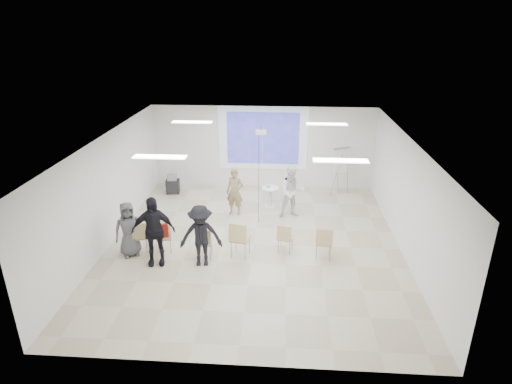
# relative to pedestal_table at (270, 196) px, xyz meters

# --- Properties ---
(floor) EXTENTS (8.00, 9.00, 0.10)m
(floor) POSITION_rel_pedestal_table_xyz_m (-0.35, -2.58, -0.45)
(floor) COLOR beige
(floor) RESTS_ON ground
(ceiling) EXTENTS (8.00, 9.00, 0.10)m
(ceiling) POSITION_rel_pedestal_table_xyz_m (-0.35, -2.58, 2.65)
(ceiling) COLOR white
(ceiling) RESTS_ON wall_back
(wall_back) EXTENTS (8.00, 0.10, 3.00)m
(wall_back) POSITION_rel_pedestal_table_xyz_m (-0.35, 1.97, 1.10)
(wall_back) COLOR silver
(wall_back) RESTS_ON floor
(wall_left) EXTENTS (0.10, 9.00, 3.00)m
(wall_left) POSITION_rel_pedestal_table_xyz_m (-4.40, -2.58, 1.10)
(wall_left) COLOR silver
(wall_left) RESTS_ON floor
(wall_right) EXTENTS (0.10, 9.00, 3.00)m
(wall_right) POSITION_rel_pedestal_table_xyz_m (3.70, -2.58, 1.10)
(wall_right) COLOR silver
(wall_right) RESTS_ON floor
(projection_halo) EXTENTS (3.20, 0.01, 2.30)m
(projection_halo) POSITION_rel_pedestal_table_xyz_m (-0.35, 1.91, 1.45)
(projection_halo) COLOR silver
(projection_halo) RESTS_ON wall_back
(projection_image) EXTENTS (2.60, 0.01, 1.90)m
(projection_image) POSITION_rel_pedestal_table_xyz_m (-0.35, 1.89, 1.45)
(projection_image) COLOR #3436B3
(projection_image) RESTS_ON wall_back
(pedestal_table) EXTENTS (0.68, 0.68, 0.72)m
(pedestal_table) POSITION_rel_pedestal_table_xyz_m (0.00, 0.00, 0.00)
(pedestal_table) COLOR white
(pedestal_table) RESTS_ON floor
(player_left) EXTENTS (0.70, 0.55, 1.72)m
(player_left) POSITION_rel_pedestal_table_xyz_m (-1.10, -0.60, 0.46)
(player_left) COLOR #907B58
(player_left) RESTS_ON floor
(player_right) EXTENTS (1.02, 0.89, 1.85)m
(player_right) POSITION_rel_pedestal_table_xyz_m (0.71, -0.65, 0.52)
(player_right) COLOR white
(player_right) RESTS_ON floor
(controller_left) EXTENTS (0.06, 0.12, 0.04)m
(controller_left) POSITION_rel_pedestal_table_xyz_m (-0.92, -0.35, 0.74)
(controller_left) COLOR white
(controller_left) RESTS_ON player_left
(controller_right) EXTENTS (0.07, 0.14, 0.04)m
(controller_right) POSITION_rel_pedestal_table_xyz_m (0.53, -0.40, 0.85)
(controller_right) COLOR white
(controller_right) RESTS_ON player_right
(chair_far_left) EXTENTS (0.53, 0.55, 0.89)m
(chair_far_left) POSITION_rel_pedestal_table_xyz_m (-3.35, -3.23, 0.13)
(chair_far_left) COLOR tan
(chair_far_left) RESTS_ON floor
(chair_left_mid) EXTENTS (0.49, 0.51, 0.83)m
(chair_left_mid) POSITION_rel_pedestal_table_xyz_m (-2.71, -3.17, 0.09)
(chair_left_mid) COLOR tan
(chair_left_mid) RESTS_ON floor
(chair_left_inner) EXTENTS (0.43, 0.46, 0.87)m
(chair_left_inner) POSITION_rel_pedestal_table_xyz_m (-1.58, -3.42, 0.11)
(chair_left_inner) COLOR tan
(chair_left_inner) RESTS_ON floor
(chair_center) EXTENTS (0.57, 0.60, 1.01)m
(chair_center) POSITION_rel_pedestal_table_xyz_m (-0.68, -3.29, 0.20)
(chair_center) COLOR tan
(chair_center) RESTS_ON floor
(chair_right_inner) EXTENTS (0.47, 0.49, 0.82)m
(chair_right_inner) POSITION_rel_pedestal_table_xyz_m (0.50, -2.98, 0.09)
(chair_right_inner) COLOR tan
(chair_right_inner) RESTS_ON floor
(chair_right_far) EXTENTS (0.46, 0.49, 0.92)m
(chair_right_far) POSITION_rel_pedestal_table_xyz_m (1.50, -3.25, 0.14)
(chair_right_far) COLOR tan
(chair_right_far) RESTS_ON floor
(red_jacket) EXTENTS (0.40, 0.19, 0.37)m
(red_jacket) POSITION_rel_pedestal_table_xyz_m (-2.73, -3.32, 0.32)
(red_jacket) COLOR maroon
(red_jacket) RESTS_ON chair_left_mid
(laptop) EXTENTS (0.33, 0.25, 0.03)m
(laptop) POSITION_rel_pedestal_table_xyz_m (-1.59, -3.33, 0.07)
(laptop) COLOR black
(laptop) RESTS_ON chair_left_inner
(audience_left) EXTENTS (1.32, 0.92, 2.10)m
(audience_left) POSITION_rel_pedestal_table_xyz_m (-2.78, -3.73, 0.65)
(audience_left) COLOR black
(audience_left) RESTS_ON floor
(audience_mid) EXTENTS (1.26, 0.79, 1.85)m
(audience_mid) POSITION_rel_pedestal_table_xyz_m (-1.59, -3.71, 0.53)
(audience_mid) COLOR black
(audience_mid) RESTS_ON floor
(audience_outer) EXTENTS (0.98, 0.86, 1.68)m
(audience_outer) POSITION_rel_pedestal_table_xyz_m (-3.57, -3.35, 0.44)
(audience_outer) COLOR #57585C
(audience_outer) RESTS_ON floor
(flipchart_easel) EXTENTS (0.69, 0.55, 1.73)m
(flipchart_easel) POSITION_rel_pedestal_table_xyz_m (2.41, 1.26, 0.88)
(flipchart_easel) COLOR #96999E
(flipchart_easel) RESTS_ON floor
(av_cart) EXTENTS (0.51, 0.43, 0.70)m
(av_cart) POSITION_rel_pedestal_table_xyz_m (-3.53, 1.02, -0.08)
(av_cart) COLOR black
(av_cart) RESTS_ON floor
(ceiling_projector) EXTENTS (0.30, 0.25, 3.00)m
(ceiling_projector) POSITION_rel_pedestal_table_xyz_m (-0.25, -1.09, 2.29)
(ceiling_projector) COLOR white
(ceiling_projector) RESTS_ON ceiling
(fluor_panel_nw) EXTENTS (1.20, 0.30, 0.02)m
(fluor_panel_nw) POSITION_rel_pedestal_table_xyz_m (-2.35, -0.58, 2.57)
(fluor_panel_nw) COLOR white
(fluor_panel_nw) RESTS_ON ceiling
(fluor_panel_ne) EXTENTS (1.20, 0.30, 0.02)m
(fluor_panel_ne) POSITION_rel_pedestal_table_xyz_m (1.65, -0.58, 2.57)
(fluor_panel_ne) COLOR white
(fluor_panel_ne) RESTS_ON ceiling
(fluor_panel_sw) EXTENTS (1.20, 0.30, 0.02)m
(fluor_panel_sw) POSITION_rel_pedestal_table_xyz_m (-2.35, -4.08, 2.57)
(fluor_panel_sw) COLOR white
(fluor_panel_sw) RESTS_ON ceiling
(fluor_panel_se) EXTENTS (1.20, 0.30, 0.02)m
(fluor_panel_se) POSITION_rel_pedestal_table_xyz_m (1.65, -4.08, 2.57)
(fluor_panel_se) COLOR white
(fluor_panel_se) RESTS_ON ceiling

